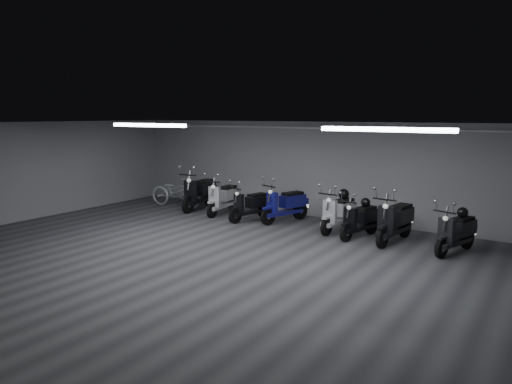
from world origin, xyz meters
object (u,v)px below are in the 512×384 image
Objects in this scene: scooter_2 at (223,193)px; scooter_8 at (395,214)px; scooter_7 at (360,214)px; scooter_9 at (456,226)px; helmet_2 at (463,212)px; helmet_0 at (344,194)px; scooter_6 at (339,207)px; scooter_1 at (199,187)px; scooter_4 at (285,199)px; helmet_1 at (366,202)px; scooter_3 at (250,200)px; bicycle at (176,188)px.

scooter_8 is at bearing -8.10° from scooter_2.
scooter_9 reaches higher than scooter_7.
helmet_0 is at bearing 172.44° from helmet_2.
scooter_6 is at bearing -5.29° from scooter_2.
scooter_8 is at bearing -11.68° from scooter_1.
scooter_6 is at bearing -170.13° from scooter_9.
helmet_0 is at bearing 23.20° from scooter_4.
scooter_2 is 7.73× the size of helmet_1.
scooter_7 is at bearing 15.14° from scooter_3.
bicycle is at bearing -174.82° from scooter_8.
scooter_8 is at bearing -3.38° from scooter_6.
bicycle reaches higher than helmet_0.
scooter_4 is at bearing -168.77° from scooter_9.
scooter_9 is 7.19× the size of helmet_1.
scooter_1 is 4.82m from scooter_6.
scooter_8 is 1.46m from helmet_2.
scooter_8 is 6.73× the size of helmet_0.
scooter_7 is (4.47, -0.27, -0.07)m from scooter_2.
bicycle is at bearing 179.27° from helmet_1.
scooter_3 is at bearing -17.96° from scooter_2.
helmet_1 is (0.75, -0.09, 0.20)m from scooter_6.
helmet_0 is 1.18× the size of helmet_2.
scooter_9 is at bearing -12.05° from scooter_1.
scooter_1 is 5.57m from helmet_1.
bicycle reaches higher than scooter_7.
scooter_7 is 6.46m from bicycle.
bicycle is at bearing 176.96° from scooter_1.
scooter_7 is 6.85× the size of helmet_2.
scooter_2 is 2.10m from scooter_4.
helmet_1 is at bearing 178.38° from helmet_2.
scooter_2 is 4.53m from helmet_1.
scooter_4 reaches higher than bicycle.
helmet_1 is 0.98× the size of helmet_2.
scooter_4 is 2.44m from helmet_1.
scooter_4 is at bearing -177.76° from scooter_6.
bicycle is at bearing -169.46° from scooter_7.
scooter_6 is at bearing 177.96° from scooter_8.
scooter_6 is 0.94× the size of scooter_8.
scooter_2 is 1.02× the size of scooter_6.
scooter_8 is at bearing 17.02° from scooter_7.
scooter_2 is at bearing -175.22° from scooter_8.
scooter_2 is at bearing -165.77° from scooter_9.
helmet_0 is at bearing 154.05° from scooter_7.
scooter_9 is at bearing -1.50° from scooter_6.
scooter_8 is (1.54, -0.25, 0.04)m from scooter_6.
scooter_1 is at bearing -161.20° from scooter_4.
scooter_9 is (2.22, -0.07, 0.02)m from scooter_7.
helmet_0 is 0.80m from helmet_1.
bicycle is (-3.17, 0.28, 0.01)m from scooter_3.
scooter_8 is 1.38m from scooter_9.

